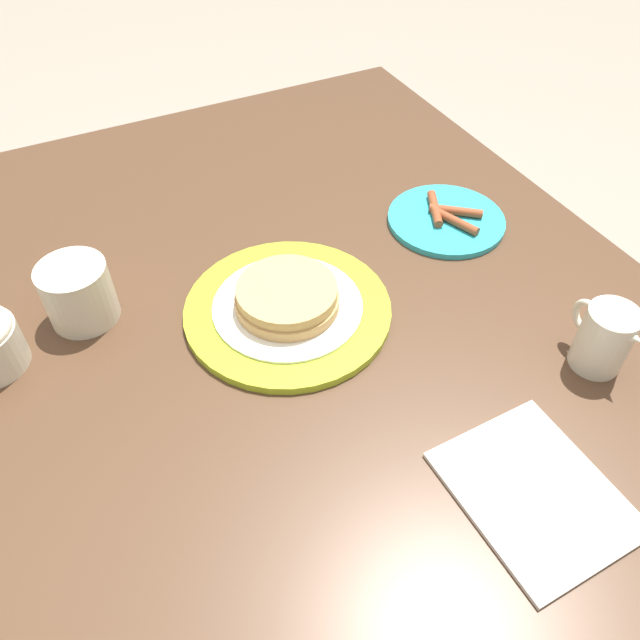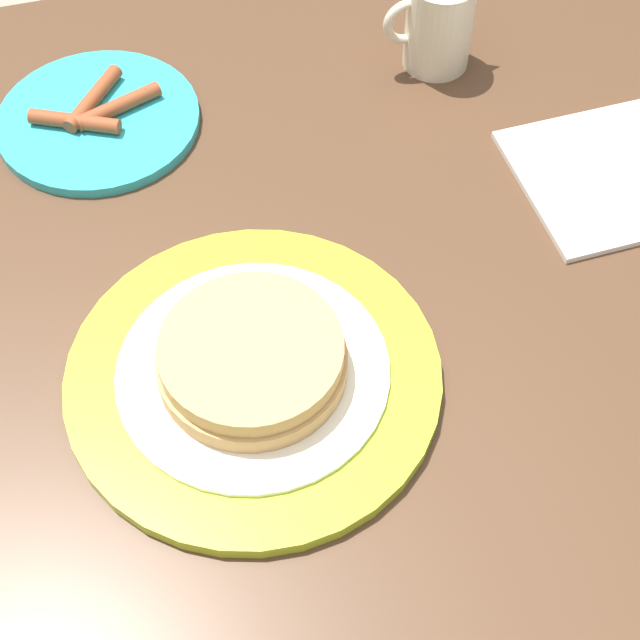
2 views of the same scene
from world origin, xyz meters
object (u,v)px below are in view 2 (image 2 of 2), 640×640
at_px(napkin, 625,172).
at_px(side_plate_bacon, 98,119).
at_px(creamer_pitcher, 440,22).
at_px(pancake_plate, 253,369).

bearing_deg(napkin, side_plate_bacon, -23.41).
distance_m(creamer_pitcher, napkin, 0.22).
xyz_separation_m(pancake_plate, side_plate_bacon, (0.07, -0.31, -0.01)).
distance_m(side_plate_bacon, creamer_pitcher, 0.33).
bearing_deg(creamer_pitcher, napkin, 120.35).
bearing_deg(side_plate_bacon, creamer_pitcher, 179.81).
relative_size(side_plate_bacon, creamer_pitcher, 1.80).
bearing_deg(creamer_pitcher, side_plate_bacon, -0.19).
bearing_deg(creamer_pitcher, pancake_plate, 50.52).
height_order(pancake_plate, creamer_pitcher, creamer_pitcher).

